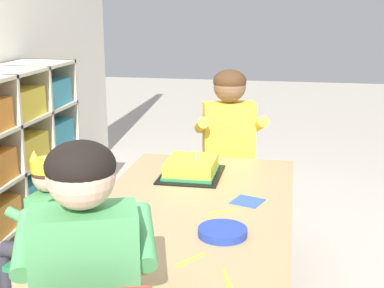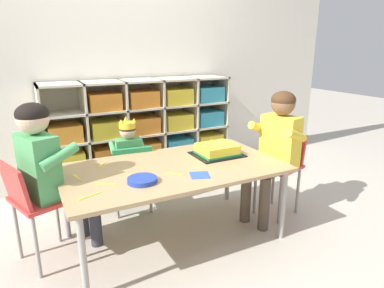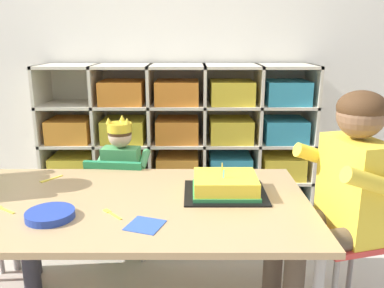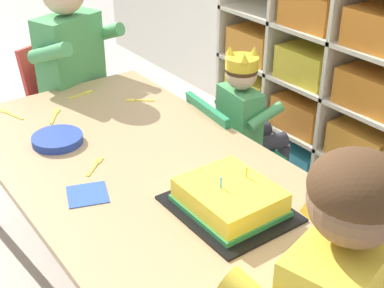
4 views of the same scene
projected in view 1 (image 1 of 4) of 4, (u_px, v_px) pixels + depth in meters
name	position (u px, v px, depth m)	size (l,w,h in m)	color
activity_table	(192.00, 213.00, 2.35)	(1.54, 0.86, 0.57)	tan
classroom_chair_blue	(66.00, 252.00, 2.35)	(0.38, 0.36, 0.61)	#238451
child_with_crown	(42.00, 219.00, 2.34)	(0.31, 0.31, 0.82)	#4C9E5B
adult_helper_seated	(87.00, 267.00, 1.60)	(0.48, 0.46, 1.07)	#4C9E5B
classroom_chair_guest_side	(227.00, 169.00, 3.31)	(0.41, 0.38, 0.69)	red
guest_at_table_side	(230.00, 139.00, 3.14)	(0.47, 0.46, 1.05)	yellow
birthday_cake_on_tray	(191.00, 168.00, 2.74)	(0.37, 0.31, 0.12)	black
paper_plate_stack	(223.00, 232.00, 2.04)	(0.19, 0.19, 0.03)	#233DA3
paper_napkin_square	(248.00, 201.00, 2.39)	(0.13, 0.13, 0.00)	#3356B7
fork_by_napkin	(220.00, 212.00, 2.26)	(0.09, 0.10, 0.00)	yellow
fork_beside_plate_stack	(99.00, 243.00, 1.97)	(0.09, 0.11, 0.00)	yellow
fork_near_cake_tray	(228.00, 281.00, 1.70)	(0.14, 0.06, 0.00)	yellow
fork_at_table_front_edge	(126.00, 273.00, 1.75)	(0.04, 0.12, 0.00)	yellow
fork_scattered_mid_table	(190.00, 260.00, 1.84)	(0.12, 0.09, 0.00)	yellow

